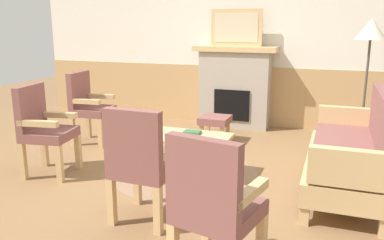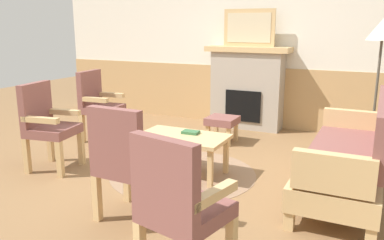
# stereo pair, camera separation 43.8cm
# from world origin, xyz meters

# --- Properties ---
(ground_plane) EXTENTS (14.00, 14.00, 0.00)m
(ground_plane) POSITION_xyz_m (0.00, 0.00, 0.00)
(ground_plane) COLOR olive
(wall_back) EXTENTS (7.20, 0.14, 2.70)m
(wall_back) POSITION_xyz_m (0.00, 2.60, 1.31)
(wall_back) COLOR silver
(wall_back) RESTS_ON ground_plane
(fireplace) EXTENTS (1.30, 0.44, 1.28)m
(fireplace) POSITION_xyz_m (0.00, 2.35, 0.65)
(fireplace) COLOR #A39989
(fireplace) RESTS_ON ground_plane
(framed_picture) EXTENTS (0.80, 0.04, 0.56)m
(framed_picture) POSITION_xyz_m (0.00, 2.35, 1.56)
(framed_picture) COLOR tan
(framed_picture) RESTS_ON fireplace
(couch) EXTENTS (0.70, 1.80, 0.98)m
(couch) POSITION_xyz_m (1.69, 0.20, 0.40)
(couch) COLOR tan
(couch) RESTS_ON ground_plane
(coffee_table) EXTENTS (0.96, 0.56, 0.44)m
(coffee_table) POSITION_xyz_m (0.02, 0.08, 0.39)
(coffee_table) COLOR tan
(coffee_table) RESTS_ON ground_plane
(round_rug) EXTENTS (1.61, 1.61, 0.01)m
(round_rug) POSITION_xyz_m (0.02, 0.08, 0.00)
(round_rug) COLOR #896B51
(round_rug) RESTS_ON ground_plane
(book_on_table) EXTENTS (0.19, 0.13, 0.03)m
(book_on_table) POSITION_xyz_m (0.06, 0.18, 0.46)
(book_on_table) COLOR #33663D
(book_on_table) RESTS_ON coffee_table
(footstool) EXTENTS (0.40, 0.40, 0.36)m
(footstool) POSITION_xyz_m (-0.04, 1.41, 0.28)
(footstool) COLOR tan
(footstool) RESTS_ON ground_plane
(armchair_near_fireplace) EXTENTS (0.55, 0.55, 0.98)m
(armchair_near_fireplace) POSITION_xyz_m (-1.44, -0.42, 0.54)
(armchair_near_fireplace) COLOR tan
(armchair_near_fireplace) RESTS_ON ground_plane
(armchair_by_window_left) EXTENTS (0.52, 0.52, 0.98)m
(armchair_by_window_left) POSITION_xyz_m (-1.68, 0.78, 0.54)
(armchair_by_window_left) COLOR tan
(armchair_by_window_left) RESTS_ON ground_plane
(armchair_front_left) EXTENTS (0.49, 0.49, 0.98)m
(armchair_front_left) POSITION_xyz_m (0.07, -1.05, 0.54)
(armchair_front_left) COLOR tan
(armchair_front_left) RESTS_ON ground_plane
(armchair_front_center) EXTENTS (0.58, 0.58, 0.98)m
(armchair_front_center) POSITION_xyz_m (0.85, -1.60, 0.54)
(armchair_front_center) COLOR tan
(armchair_front_center) RESTS_ON ground_plane
(floor_lamp_by_couch) EXTENTS (0.36, 0.36, 1.68)m
(floor_lamp_by_couch) POSITION_xyz_m (1.85, 1.54, 1.45)
(floor_lamp_by_couch) COLOR #332D28
(floor_lamp_by_couch) RESTS_ON ground_plane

